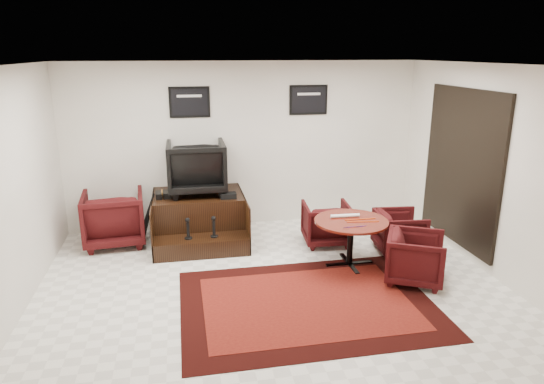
{
  "coord_description": "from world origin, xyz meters",
  "views": [
    {
      "loc": [
        -1.09,
        -5.6,
        2.96
      ],
      "look_at": [
        0.16,
        0.9,
        1.02
      ],
      "focal_mm": 32.0,
      "sensor_mm": 36.0,
      "label": 1
    }
  ],
  "objects_px": {
    "armchair_side": "(114,216)",
    "table_chair_back": "(326,221)",
    "shine_podium": "(199,219)",
    "shine_chair": "(196,165)",
    "meeting_table": "(351,226)",
    "table_chair_window": "(400,230)",
    "table_chair_corner": "(416,256)"
  },
  "relations": [
    {
      "from": "armchair_side",
      "to": "table_chair_back",
      "type": "height_order",
      "value": "armchair_side"
    },
    {
      "from": "shine_podium",
      "to": "shine_chair",
      "type": "height_order",
      "value": "shine_chair"
    },
    {
      "from": "armchair_side",
      "to": "meeting_table",
      "type": "height_order",
      "value": "armchair_side"
    },
    {
      "from": "shine_podium",
      "to": "table_chair_window",
      "type": "bearing_deg",
      "value": -20.14
    },
    {
      "from": "shine_chair",
      "to": "meeting_table",
      "type": "xyz_separation_m",
      "value": [
        2.06,
        -1.56,
        -0.62
      ]
    },
    {
      "from": "armchair_side",
      "to": "table_chair_corner",
      "type": "height_order",
      "value": "armchair_side"
    },
    {
      "from": "armchair_side",
      "to": "table_chair_corner",
      "type": "distance_m",
      "value": 4.57
    },
    {
      "from": "meeting_table",
      "to": "table_chair_corner",
      "type": "relative_size",
      "value": 1.4
    },
    {
      "from": "table_chair_corner",
      "to": "table_chair_back",
      "type": "bearing_deg",
      "value": 54.03
    },
    {
      "from": "table_chair_back",
      "to": "table_chair_window",
      "type": "relative_size",
      "value": 1.05
    },
    {
      "from": "meeting_table",
      "to": "table_chair_corner",
      "type": "distance_m",
      "value": 0.96
    },
    {
      "from": "armchair_side",
      "to": "table_chair_back",
      "type": "bearing_deg",
      "value": 164.81
    },
    {
      "from": "table_chair_window",
      "to": "table_chair_corner",
      "type": "xyz_separation_m",
      "value": [
        -0.24,
        -0.98,
        0.02
      ]
    },
    {
      "from": "shine_chair",
      "to": "meeting_table",
      "type": "distance_m",
      "value": 2.66
    },
    {
      "from": "table_chair_back",
      "to": "table_chair_window",
      "type": "bearing_deg",
      "value": 157.57
    },
    {
      "from": "meeting_table",
      "to": "table_chair_corner",
      "type": "xyz_separation_m",
      "value": [
        0.67,
        -0.66,
        -0.22
      ]
    },
    {
      "from": "armchair_side",
      "to": "table_chair_window",
      "type": "relative_size",
      "value": 1.35
    },
    {
      "from": "armchair_side",
      "to": "meeting_table",
      "type": "xyz_separation_m",
      "value": [
        3.38,
        -1.46,
        0.12
      ]
    },
    {
      "from": "shine_chair",
      "to": "table_chair_back",
      "type": "xyz_separation_m",
      "value": [
        1.97,
        -0.71,
        -0.85
      ]
    },
    {
      "from": "armchair_side",
      "to": "table_chair_window",
      "type": "distance_m",
      "value": 4.44
    },
    {
      "from": "armchair_side",
      "to": "table_chair_window",
      "type": "height_order",
      "value": "armchair_side"
    },
    {
      "from": "shine_chair",
      "to": "table_chair_corner",
      "type": "bearing_deg",
      "value": 141.29
    },
    {
      "from": "meeting_table",
      "to": "table_chair_back",
      "type": "bearing_deg",
      "value": 96.16
    },
    {
      "from": "shine_chair",
      "to": "armchair_side",
      "type": "xyz_separation_m",
      "value": [
        -1.32,
        -0.1,
        -0.74
      ]
    },
    {
      "from": "shine_chair",
      "to": "armchair_side",
      "type": "relative_size",
      "value": 1.0
    },
    {
      "from": "table_chair_window",
      "to": "armchair_side",
      "type": "bearing_deg",
      "value": 80.63
    },
    {
      "from": "shine_podium",
      "to": "table_chair_window",
      "type": "height_order",
      "value": "shine_podium"
    },
    {
      "from": "shine_chair",
      "to": "armchair_side",
      "type": "distance_m",
      "value": 1.52
    },
    {
      "from": "shine_chair",
      "to": "armchair_side",
      "type": "bearing_deg",
      "value": 4.71
    },
    {
      "from": "shine_chair",
      "to": "table_chair_back",
      "type": "height_order",
      "value": "shine_chair"
    },
    {
      "from": "armchair_side",
      "to": "shine_podium",
      "type": "bearing_deg",
      "value": 173.23
    },
    {
      "from": "meeting_table",
      "to": "shine_podium",
      "type": "bearing_deg",
      "value": 145.53
    }
  ]
}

